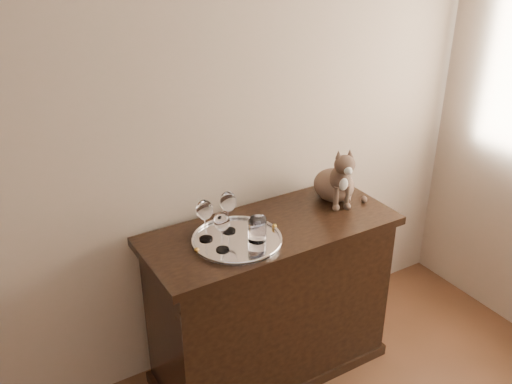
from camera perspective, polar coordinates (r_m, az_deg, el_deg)
wall_back at (r=2.44m, az=-14.40°, el=6.29°), size 4.00×0.10×2.70m
sideboard at (r=2.86m, az=1.43°, el=-10.91°), size 1.20×0.50×0.85m
tray at (r=2.51m, az=-1.91°, el=-4.87°), size 0.40×0.40×0.01m
wine_glass_a at (r=2.47m, az=-5.11°, el=-2.81°), size 0.07×0.07×0.19m
wine_glass_b at (r=2.52m, az=-2.78°, el=-2.00°), size 0.07×0.07×0.20m
wine_glass_c at (r=2.39m, az=-3.42°, el=-3.95°), size 0.07×0.07×0.18m
tumbler_a at (r=2.48m, az=0.12°, el=-3.92°), size 0.08×0.08×0.09m
tumbler_c at (r=2.52m, az=0.22°, el=-3.46°), size 0.07×0.07×0.08m
cat at (r=2.83m, az=7.88°, el=2.08°), size 0.37×0.36×0.30m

